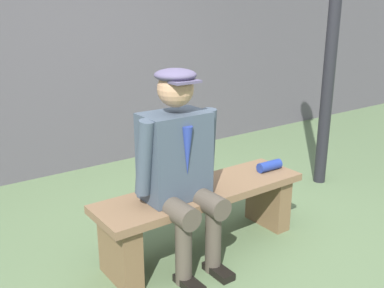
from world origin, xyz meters
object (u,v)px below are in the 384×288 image
at_px(seated_man, 179,161).
at_px(lamp_post, 335,10).
at_px(rolled_magazine, 269,166).
at_px(bench, 203,208).

height_order(seated_man, lamp_post, lamp_post).
relative_size(rolled_magazine, lamp_post, 0.07).
xyz_separation_m(bench, seated_man, (0.24, 0.06, 0.43)).
bearing_deg(lamp_post, seated_man, 11.26).
distance_m(seated_man, lamp_post, 2.27).
bearing_deg(lamp_post, bench, 11.03).
relative_size(seated_man, rolled_magazine, 6.47).
bearing_deg(bench, lamp_post, -168.97).
xyz_separation_m(seated_man, rolled_magazine, (-0.89, -0.03, -0.23)).
distance_m(bench, lamp_post, 2.28).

